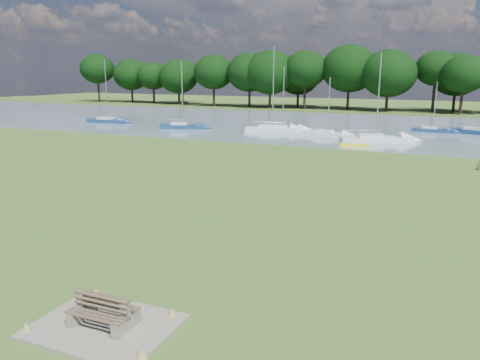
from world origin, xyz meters
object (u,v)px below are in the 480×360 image
at_px(bench_pair, 103,312).
at_px(sailboat_5, 272,127).
at_px(kayak, 354,145).
at_px(sailboat_7, 282,128).
at_px(sailboat_4, 375,137).
at_px(sailboat_0, 327,133).
at_px(sailboat_1, 108,119).
at_px(sailboat_6, 182,125).
at_px(sailboat_8, 432,129).
at_px(sailboat_9, 478,130).

bearing_deg(bench_pair, sailboat_5, 103.03).
bearing_deg(kayak, sailboat_7, 125.96).
distance_m(kayak, sailboat_4, 4.48).
relative_size(sailboat_0, sailboat_5, 0.64).
bearing_deg(sailboat_0, sailboat_4, -15.23).
xyz_separation_m(sailboat_1, sailboat_6, (14.16, -2.06, 0.04)).
bearing_deg(sailboat_8, sailboat_5, -155.82).
xyz_separation_m(kayak, sailboat_7, (-10.91, 9.27, 0.29)).
height_order(sailboat_1, sailboat_5, sailboat_5).
xyz_separation_m(bench_pair, sailboat_7, (-10.32, 47.33, -0.04)).
relative_size(sailboat_4, sailboat_9, 1.20).
distance_m(sailboat_4, sailboat_5, 13.95).
height_order(kayak, sailboat_4, sailboat_4).
height_order(kayak, sailboat_7, sailboat_7).
xyz_separation_m(bench_pair, sailboat_5, (-11.34, 46.24, 0.05)).
distance_m(sailboat_4, sailboat_9, 15.78).
bearing_deg(kayak, bench_pair, -104.59).
height_order(bench_pair, sailboat_1, sailboat_1).
relative_size(sailboat_8, sailboat_9, 0.80).
bearing_deg(kayak, sailboat_6, 151.85).
bearing_deg(sailboat_0, sailboat_7, 161.31).
distance_m(kayak, sailboat_0, 7.72).
height_order(bench_pair, sailboat_7, sailboat_7).
distance_m(sailboat_1, sailboat_9, 50.81).
xyz_separation_m(sailboat_6, sailboat_9, (36.07, 9.69, -0.03)).
distance_m(bench_pair, sailboat_0, 44.59).
distance_m(sailboat_0, sailboat_7, 7.17).
height_order(bench_pair, sailboat_0, sailboat_0).
height_order(kayak, sailboat_6, sailboat_6).
bearing_deg(bench_pair, sailboat_1, 128.29).
bearing_deg(sailboat_9, sailboat_4, -110.64).
height_order(sailboat_0, sailboat_5, sailboat_5).
distance_m(sailboat_1, sailboat_7, 27.24).
bearing_deg(sailboat_7, sailboat_4, -38.24).
bearing_deg(sailboat_7, sailboat_6, 177.26).
distance_m(bench_pair, sailboat_6, 50.04).
distance_m(bench_pair, sailboat_5, 47.61).
relative_size(kayak, sailboat_1, 0.33).
bearing_deg(sailboat_7, sailboat_5, -149.19).
height_order(sailboat_5, sailboat_7, sailboat_5).
distance_m(sailboat_1, sailboat_5, 26.21).
bearing_deg(bench_pair, sailboat_8, 81.33).
bearing_deg(sailboat_8, sailboat_1, -168.34).
bearing_deg(sailboat_0, bench_pair, -80.06).
height_order(sailboat_1, sailboat_7, sailboat_1).
distance_m(sailboat_8, sailboat_9, 5.19).
bearing_deg(sailboat_1, bench_pair, -53.27).
bearing_deg(sailboat_9, sailboat_1, -149.57).
relative_size(bench_pair, sailboat_7, 0.24).
relative_size(sailboat_7, sailboat_8, 1.29).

